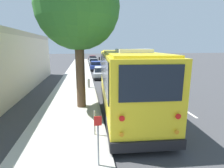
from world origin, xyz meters
name	(u,v)px	position (x,y,z in m)	size (l,w,h in m)	color
ground_plane	(134,109)	(0.00, 0.00, 0.00)	(160.00, 160.00, 0.00)	#3D3D3F
sidewalk_slab	(69,111)	(0.00, 3.77, 0.07)	(80.00, 3.27, 0.15)	#B2AFA8
curb_strip	(99,110)	(0.00, 2.07, 0.07)	(80.00, 0.14, 0.15)	#9D9A94
shuttle_bus	(126,78)	(-0.19, 0.53, 1.88)	(9.09, 3.12, 3.52)	yellow
parked_sedan_silver	(101,73)	(10.97, 0.92, 0.59)	(4.78, 2.01, 1.27)	#A8AAAF
parked_sedan_blue	(96,66)	(17.98, 1.07, 0.62)	(4.78, 1.96, 1.32)	navy
parked_sedan_gray	(93,62)	(24.91, 1.11, 0.61)	(4.29, 1.88, 1.31)	slate
parked_sedan_black	(93,60)	(30.47, 0.96, 0.59)	(4.33, 1.99, 1.28)	black
parked_sedan_maroon	(92,58)	(36.28, 0.76, 0.59)	(4.41, 1.96, 1.27)	maroon
street_tree	(78,2)	(0.64, 3.05, 5.92)	(4.46, 4.46, 8.39)	brown
sign_post_near	(98,141)	(-4.90, 2.48, 0.96)	(0.06, 0.22, 1.56)	gray
sign_post_far	(95,123)	(-3.02, 2.48, 0.66)	(0.06, 0.06, 1.02)	gray
fire_hydrant	(89,83)	(5.29, 2.51, 0.55)	(0.22, 0.22, 0.81)	#99999E
lane_stripe_mid	(184,110)	(-0.65, -2.87, 0.00)	(2.40, 0.14, 0.01)	silver
lane_stripe_ahead	(148,87)	(5.35, -2.87, 0.00)	(2.40, 0.14, 0.01)	silver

